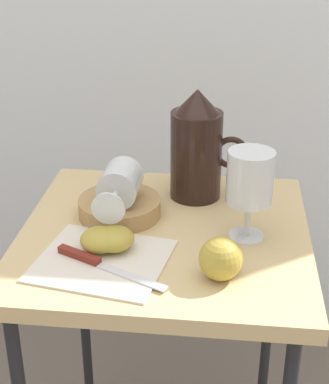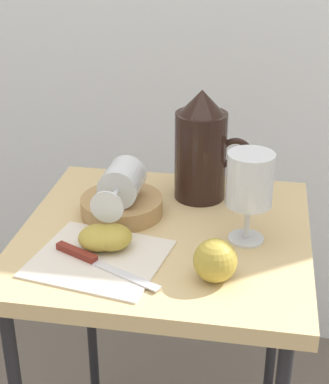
{
  "view_description": "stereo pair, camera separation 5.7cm",
  "coord_description": "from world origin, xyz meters",
  "px_view_note": "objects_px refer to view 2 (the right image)",
  "views": [
    {
      "loc": [
        0.11,
        -0.96,
        1.24
      ],
      "look_at": [
        0.0,
        0.0,
        0.77
      ],
      "focal_mm": 56.2,
      "sensor_mm": 36.0,
      "label": 1
    },
    {
      "loc": [
        0.17,
        -0.95,
        1.24
      ],
      "look_at": [
        0.0,
        0.0,
        0.77
      ],
      "focal_mm": 56.2,
      "sensor_mm": 36.0,
      "label": 2
    }
  ],
  "objects_px": {
    "wine_glass_upright": "(250,184)",
    "apple_whole": "(215,260)",
    "basket_tray": "(122,206)",
    "table": "(164,262)",
    "apple_half_right": "(112,237)",
    "pitcher": "(201,155)",
    "wine_glass_tipped_near": "(122,183)",
    "knife": "(91,259)",
    "apple_half_left": "(99,237)"
  },
  "relations": [
    {
      "from": "apple_whole",
      "to": "apple_half_left",
      "type": "bearing_deg",
      "value": 164.38
    },
    {
      "from": "apple_whole",
      "to": "knife",
      "type": "xyz_separation_m",
      "value": [
        -0.21,
        0.01,
        -0.03
      ]
    },
    {
      "from": "apple_half_left",
      "to": "knife",
      "type": "bearing_deg",
      "value": -90.66
    },
    {
      "from": "table",
      "to": "apple_half_left",
      "type": "bearing_deg",
      "value": -140.67
    },
    {
      "from": "apple_half_left",
      "to": "apple_half_right",
      "type": "bearing_deg",
      "value": 12.51
    },
    {
      "from": "basket_tray",
      "to": "apple_half_right",
      "type": "distance_m",
      "value": 0.13
    },
    {
      "from": "basket_tray",
      "to": "pitcher",
      "type": "distance_m",
      "value": 0.19
    },
    {
      "from": "table",
      "to": "apple_half_right",
      "type": "bearing_deg",
      "value": -135.39
    },
    {
      "from": "apple_half_right",
      "to": "apple_whole",
      "type": "bearing_deg",
      "value": -18.76
    },
    {
      "from": "wine_glass_upright",
      "to": "apple_whole",
      "type": "xyz_separation_m",
      "value": [
        -0.04,
        -0.14,
        -0.08
      ]
    },
    {
      "from": "basket_tray",
      "to": "table",
      "type": "bearing_deg",
      "value": -28.95
    },
    {
      "from": "basket_tray",
      "to": "apple_whole",
      "type": "xyz_separation_m",
      "value": [
        0.2,
        -0.19,
        0.02
      ]
    },
    {
      "from": "pitcher",
      "to": "knife",
      "type": "relative_size",
      "value": 1.13
    },
    {
      "from": "pitcher",
      "to": "apple_whole",
      "type": "relative_size",
      "value": 3.18
    },
    {
      "from": "wine_glass_tipped_near",
      "to": "apple_half_right",
      "type": "relative_size",
      "value": 2.11
    },
    {
      "from": "wine_glass_upright",
      "to": "apple_whole",
      "type": "distance_m",
      "value": 0.16
    },
    {
      "from": "wine_glass_tipped_near",
      "to": "knife",
      "type": "relative_size",
      "value": 0.75
    },
    {
      "from": "table",
      "to": "apple_half_right",
      "type": "xyz_separation_m",
      "value": [
        -0.08,
        -0.08,
        0.09
      ]
    },
    {
      "from": "pitcher",
      "to": "wine_glass_upright",
      "type": "relative_size",
      "value": 1.35
    },
    {
      "from": "basket_tray",
      "to": "wine_glass_upright",
      "type": "xyz_separation_m",
      "value": [
        0.24,
        -0.06,
        0.09
      ]
    },
    {
      "from": "wine_glass_upright",
      "to": "apple_half_left",
      "type": "distance_m",
      "value": 0.28
    },
    {
      "from": "pitcher",
      "to": "apple_half_right",
      "type": "distance_m",
      "value": 0.27
    },
    {
      "from": "wine_glass_upright",
      "to": "apple_half_right",
      "type": "distance_m",
      "value": 0.26
    },
    {
      "from": "pitcher",
      "to": "table",
      "type": "bearing_deg",
      "value": -107.01
    },
    {
      "from": "wine_glass_tipped_near",
      "to": "apple_whole",
      "type": "relative_size",
      "value": 2.11
    },
    {
      "from": "table",
      "to": "pitcher",
      "type": "height_order",
      "value": "pitcher"
    },
    {
      "from": "wine_glass_tipped_near",
      "to": "apple_whole",
      "type": "xyz_separation_m",
      "value": [
        0.19,
        -0.18,
        -0.04
      ]
    },
    {
      "from": "basket_tray",
      "to": "apple_whole",
      "type": "relative_size",
      "value": 2.23
    },
    {
      "from": "basket_tray",
      "to": "wine_glass_tipped_near",
      "type": "xyz_separation_m",
      "value": [
        0.0,
        -0.01,
        0.06
      ]
    },
    {
      "from": "wine_glass_tipped_near",
      "to": "apple_half_right",
      "type": "height_order",
      "value": "wine_glass_tipped_near"
    },
    {
      "from": "knife",
      "to": "wine_glass_upright",
      "type": "bearing_deg",
      "value": 26.22
    },
    {
      "from": "table",
      "to": "apple_half_right",
      "type": "height_order",
      "value": "apple_half_right"
    },
    {
      "from": "pitcher",
      "to": "apple_whole",
      "type": "bearing_deg",
      "value": -78.77
    },
    {
      "from": "table",
      "to": "wine_glass_upright",
      "type": "relative_size",
      "value": 4.13
    },
    {
      "from": "pitcher",
      "to": "wine_glass_upright",
      "type": "distance_m",
      "value": 0.19
    },
    {
      "from": "wine_glass_tipped_near",
      "to": "apple_half_left",
      "type": "distance_m",
      "value": 0.13
    },
    {
      "from": "wine_glass_tipped_near",
      "to": "wine_glass_upright",
      "type": "bearing_deg",
      "value": -10.76
    },
    {
      "from": "pitcher",
      "to": "wine_glass_tipped_near",
      "type": "distance_m",
      "value": 0.18
    },
    {
      "from": "apple_half_left",
      "to": "pitcher",
      "type": "bearing_deg",
      "value": 57.97
    },
    {
      "from": "wine_glass_upright",
      "to": "wine_glass_tipped_near",
      "type": "height_order",
      "value": "wine_glass_upright"
    },
    {
      "from": "wine_glass_tipped_near",
      "to": "knife",
      "type": "height_order",
      "value": "wine_glass_tipped_near"
    },
    {
      "from": "table",
      "to": "apple_half_right",
      "type": "relative_size",
      "value": 9.69
    },
    {
      "from": "apple_half_right",
      "to": "knife",
      "type": "relative_size",
      "value": 0.35
    },
    {
      "from": "table",
      "to": "apple_whole",
      "type": "bearing_deg",
      "value": -53.08
    },
    {
      "from": "table",
      "to": "basket_tray",
      "type": "distance_m",
      "value": 0.14
    },
    {
      "from": "apple_half_left",
      "to": "wine_glass_tipped_near",
      "type": "bearing_deg",
      "value": 83.77
    },
    {
      "from": "knife",
      "to": "pitcher",
      "type": "bearing_deg",
      "value": 62.35
    },
    {
      "from": "table",
      "to": "knife",
      "type": "bearing_deg",
      "value": -128.04
    },
    {
      "from": "basket_tray",
      "to": "wine_glass_upright",
      "type": "distance_m",
      "value": 0.27
    },
    {
      "from": "apple_half_right",
      "to": "pitcher",
      "type": "bearing_deg",
      "value": 61.47
    }
  ]
}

